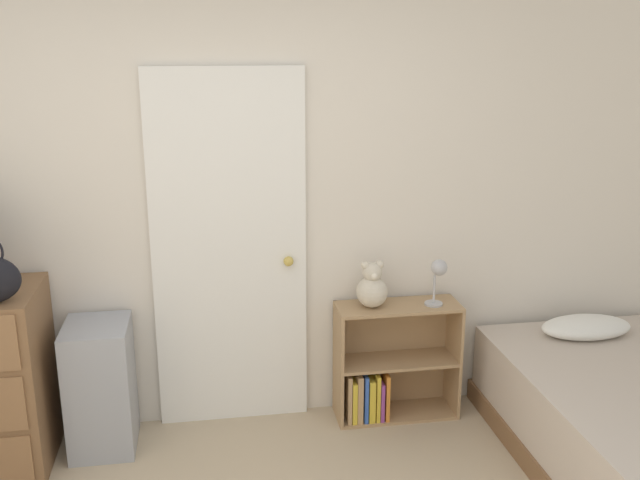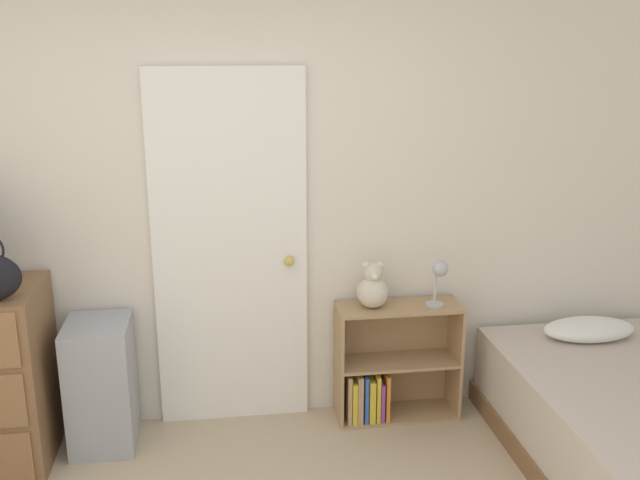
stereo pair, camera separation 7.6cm
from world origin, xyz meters
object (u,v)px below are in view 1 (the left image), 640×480
bookshelf (385,371)px  desk_lamp (438,273)px  storage_bin (101,386)px  teddy_bear (372,287)px

bookshelf → desk_lamp: size_ratio=2.61×
storage_bin → desk_lamp: 1.93m
desk_lamp → teddy_bear: bearing=174.2°
bookshelf → storage_bin: bearing=-177.3°
storage_bin → bookshelf: size_ratio=1.00×
teddy_bear → desk_lamp: same height
storage_bin → teddy_bear: teddy_bear is taller
storage_bin → desk_lamp: bearing=0.9°
teddy_bear → desk_lamp: (0.37, -0.04, 0.08)m
storage_bin → teddy_bear: size_ratio=2.61×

